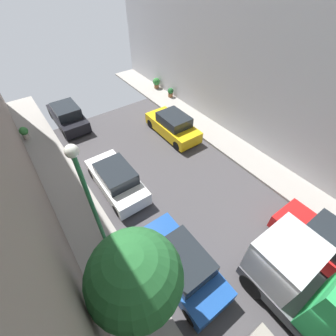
% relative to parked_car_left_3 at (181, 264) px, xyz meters
% --- Properties ---
extents(ground, '(32.00, 32.00, 0.00)m').
position_rel_parked_car_left_3_xyz_m(ground, '(2.70, -2.83, -0.72)').
color(ground, '#423F42').
extents(parked_car_left_3, '(1.78, 4.20, 1.57)m').
position_rel_parked_car_left_3_xyz_m(parked_car_left_3, '(0.00, 0.00, 0.00)').
color(parked_car_left_3, '#194799').
rests_on(parked_car_left_3, ground).
extents(parked_car_left_4, '(1.78, 4.20, 1.57)m').
position_rel_parked_car_left_3_xyz_m(parked_car_left_4, '(0.00, 5.50, 0.00)').
color(parked_car_left_4, white).
rests_on(parked_car_left_4, ground).
extents(parked_car_left_5, '(1.78, 4.20, 1.57)m').
position_rel_parked_car_left_3_xyz_m(parked_car_left_5, '(0.00, 13.13, 0.00)').
color(parked_car_left_5, black).
rests_on(parked_car_left_5, ground).
extents(parked_car_right_3, '(1.78, 4.20, 1.57)m').
position_rel_parked_car_left_3_xyz_m(parked_car_right_3, '(5.40, -2.91, 0.00)').
color(parked_car_right_3, red).
rests_on(parked_car_right_3, ground).
extents(parked_car_right_4, '(1.78, 4.20, 1.57)m').
position_rel_parked_car_left_3_xyz_m(parked_car_right_4, '(5.40, 7.75, 0.00)').
color(parked_car_right_4, gold).
rests_on(parked_car_right_4, ground).
extents(street_tree_0, '(2.47, 2.47, 4.82)m').
position_rel_parked_car_left_3_xyz_m(street_tree_0, '(-2.05, -0.54, 2.99)').
color(street_tree_0, brown).
rests_on(street_tree_0, sidewalk_left).
extents(potted_plant_0, '(0.63, 0.63, 0.91)m').
position_rel_parked_car_left_3_xyz_m(potted_plant_0, '(8.32, 14.11, -0.06)').
color(potted_plant_0, brown).
rests_on(potted_plant_0, sidewalk_right).
extents(potted_plant_1, '(0.47, 0.47, 0.76)m').
position_rel_parked_car_left_3_xyz_m(potted_plant_1, '(8.35, 12.03, -0.16)').
color(potted_plant_1, brown).
rests_on(potted_plant_1, sidewalk_right).
extents(potted_plant_3, '(0.55, 0.55, 0.87)m').
position_rel_parked_car_left_3_xyz_m(potted_plant_3, '(-2.98, 13.00, -0.09)').
color(potted_plant_3, '#B2A899').
rests_on(potted_plant_3, sidewalk_left).
extents(lamp_post, '(0.44, 0.44, 5.31)m').
position_rel_parked_car_left_3_xyz_m(lamp_post, '(-1.90, 3.14, 2.95)').
color(lamp_post, '#26723F').
rests_on(lamp_post, sidewalk_left).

